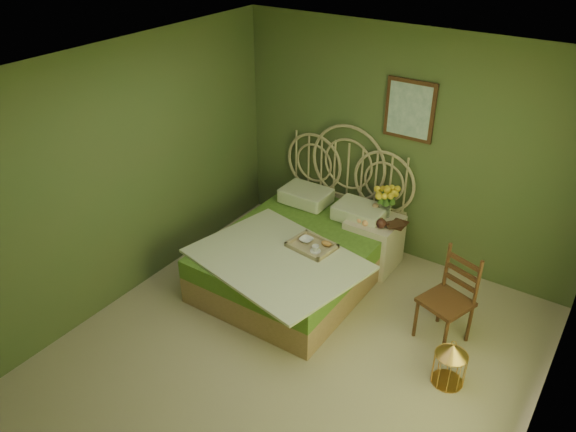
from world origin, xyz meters
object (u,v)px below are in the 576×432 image
Objects in this scene: birdcage at (450,364)px; bed at (301,251)px; chair at (450,291)px; nightstand at (375,237)px.

bed is at bearing 162.15° from birdcage.
chair is (1.66, -0.04, 0.20)m from bed.
birdcage is at bearing -43.05° from nightstand.
nightstand is 1.86m from birdcage.
chair is at bearing 113.82° from birdcage.
chair is at bearing -32.13° from nightstand.
bed is 0.86m from nightstand.
nightstand reaches higher than chair.
bed is 1.67m from chair.
nightstand reaches higher than birdcage.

